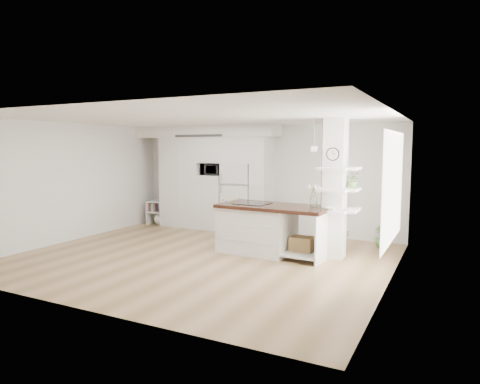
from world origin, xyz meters
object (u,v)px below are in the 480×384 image
object	(u,v)px
refrigerator	(239,197)
bookshelf	(158,214)
kitchen_island	(262,228)
floor_plant_a	(342,240)

from	to	relation	value
refrigerator	bookshelf	xyz separation A→B (m)	(-2.44, -0.18, -0.59)
refrigerator	bookshelf	world-z (taller)	refrigerator
kitchen_island	bookshelf	world-z (taller)	kitchen_island
bookshelf	floor_plant_a	bearing A→B (deg)	-16.94
refrigerator	floor_plant_a	distance (m)	3.13
kitchen_island	floor_plant_a	world-z (taller)	kitchen_island
refrigerator	bookshelf	size ratio (longest dim) A/B	2.67
refrigerator	floor_plant_a	size ratio (longest dim) A/B	3.30
refrigerator	kitchen_island	bearing A→B (deg)	-51.20
kitchen_island	bookshelf	distance (m)	4.20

